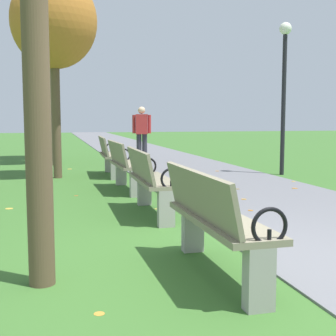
# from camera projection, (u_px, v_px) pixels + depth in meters

# --- Properties ---
(ground_plane) EXTENTS (80.00, 80.00, 0.00)m
(ground_plane) POSITION_uv_depth(u_px,v_px,m) (263.00, 267.00, 4.13)
(ground_plane) COLOR #386628
(paved_walkway) EXTENTS (3.13, 44.00, 0.02)m
(paved_walkway) POSITION_uv_depth(u_px,v_px,m) (125.00, 146.00, 21.86)
(paved_walkway) COLOR slate
(paved_walkway) RESTS_ON ground
(park_bench_1) EXTENTS (0.49, 1.61, 0.90)m
(park_bench_1) POSITION_uv_depth(u_px,v_px,m) (214.00, 219.00, 3.85)
(park_bench_1) COLOR gray
(park_bench_1) RESTS_ON ground
(park_bench_2) EXTENTS (0.50, 1.61, 0.90)m
(park_bench_2) POSITION_uv_depth(u_px,v_px,m) (150.00, 180.00, 6.32)
(park_bench_2) COLOR gray
(park_bench_2) RESTS_ON ground
(park_bench_3) EXTENTS (0.51, 1.61, 0.90)m
(park_bench_3) POSITION_uv_depth(u_px,v_px,m) (125.00, 164.00, 8.45)
(park_bench_3) COLOR gray
(park_bench_3) RESTS_ON ground
(park_bench_4) EXTENTS (0.52, 1.61, 0.90)m
(park_bench_4) POSITION_uv_depth(u_px,v_px,m) (110.00, 155.00, 10.64)
(park_bench_4) COLOR gray
(park_bench_4) RESTS_ON ground
(tree_2) EXTENTS (1.84, 1.84, 4.40)m
(tree_2) POSITION_uv_depth(u_px,v_px,m) (54.00, 22.00, 9.95)
(tree_2) COLOR brown
(tree_2) RESTS_ON ground
(tree_3) EXTENTS (1.49, 1.49, 4.93)m
(tree_3) POSITION_uv_depth(u_px,v_px,m) (52.00, 19.00, 12.69)
(tree_3) COLOR brown
(tree_3) RESTS_ON ground
(tree_4) EXTENTS (1.87, 1.87, 5.24)m
(tree_4) POSITION_uv_depth(u_px,v_px,m) (52.00, 25.00, 14.28)
(tree_4) COLOR #4C3D2D
(tree_4) RESTS_ON ground
(pedestrian_walking) EXTENTS (0.52, 0.28, 1.62)m
(pedestrian_walking) POSITION_uv_depth(u_px,v_px,m) (142.00, 132.00, 13.15)
(pedestrian_walking) COLOR #2D2D38
(pedestrian_walking) RESTS_ON paved_walkway
(lamp_post) EXTENTS (0.28, 0.28, 3.48)m
(lamp_post) POSITION_uv_depth(u_px,v_px,m) (284.00, 75.00, 10.64)
(lamp_post) COLOR black
(lamp_post) RESTS_ON ground
(scattered_leaves) EXTENTS (5.57, 10.54, 0.02)m
(scattered_leaves) POSITION_uv_depth(u_px,v_px,m) (135.00, 189.00, 8.65)
(scattered_leaves) COLOR #BC842D
(scattered_leaves) RESTS_ON ground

